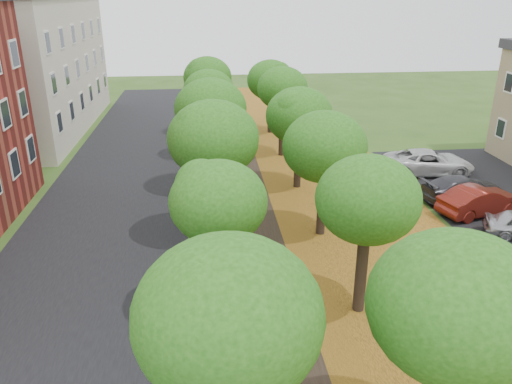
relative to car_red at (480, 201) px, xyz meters
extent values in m
cube|color=black|center=(-18.50, 1.69, -0.72)|extent=(8.00, 70.00, 0.01)
cube|color=black|center=(-11.00, 1.69, -0.72)|extent=(3.20, 70.00, 0.01)
cube|color=#B37121|center=(-6.00, 1.69, -0.72)|extent=(7.50, 70.00, 0.01)
cube|color=black|center=(2.50, 2.69, -0.72)|extent=(9.00, 16.00, 0.01)
ellipsoid|color=#1F5612|center=(-13.20, -13.31, 3.57)|extent=(3.50, 3.50, 2.97)
cylinder|color=black|center=(-13.20, -7.31, 0.85)|extent=(0.40, 0.40, 3.15)
ellipsoid|color=#1F5612|center=(-13.20, -7.31, 3.57)|extent=(3.50, 3.50, 2.97)
cylinder|color=black|center=(-13.20, -1.31, 0.85)|extent=(0.40, 0.40, 3.15)
ellipsoid|color=#1F5612|center=(-13.20, -1.31, 3.57)|extent=(3.50, 3.50, 2.97)
cylinder|color=black|center=(-13.20, 4.69, 0.85)|extent=(0.40, 0.40, 3.15)
ellipsoid|color=#1F5612|center=(-13.20, 4.69, 3.57)|extent=(3.50, 3.50, 2.97)
cylinder|color=black|center=(-13.20, 10.69, 0.85)|extent=(0.40, 0.40, 3.15)
ellipsoid|color=#1F5612|center=(-13.20, 10.69, 3.57)|extent=(3.50, 3.50, 2.97)
cylinder|color=black|center=(-13.20, 16.69, 0.85)|extent=(0.40, 0.40, 3.15)
ellipsoid|color=#1F5612|center=(-13.20, 16.69, 3.57)|extent=(3.50, 3.50, 2.97)
ellipsoid|color=#1F5612|center=(-8.40, -13.31, 3.57)|extent=(3.50, 3.50, 2.97)
cylinder|color=black|center=(-8.40, -7.31, 0.85)|extent=(0.40, 0.40, 3.15)
ellipsoid|color=#1F5612|center=(-8.40, -7.31, 3.57)|extent=(3.50, 3.50, 2.97)
cylinder|color=black|center=(-8.40, -1.31, 0.85)|extent=(0.40, 0.40, 3.15)
ellipsoid|color=#1F5612|center=(-8.40, -1.31, 3.57)|extent=(3.50, 3.50, 2.97)
cylinder|color=black|center=(-8.40, 4.69, 0.85)|extent=(0.40, 0.40, 3.15)
ellipsoid|color=#1F5612|center=(-8.40, 4.69, 3.57)|extent=(3.50, 3.50, 2.97)
cylinder|color=black|center=(-8.40, 10.69, 0.85)|extent=(0.40, 0.40, 3.15)
ellipsoid|color=#1F5612|center=(-8.40, 10.69, 3.57)|extent=(3.50, 3.50, 2.97)
cylinder|color=black|center=(-8.40, 16.69, 0.85)|extent=(0.40, 0.40, 3.15)
ellipsoid|color=#1F5612|center=(-8.40, 16.69, 3.57)|extent=(3.50, 3.50, 2.97)
cube|color=beige|center=(-28.00, 19.69, 4.28)|extent=(10.00, 20.00, 10.00)
imported|color=maroon|center=(0.00, 0.00, 0.00)|extent=(4.64, 2.71, 1.44)
imported|color=#353439|center=(0.00, 1.75, -0.06)|extent=(4.78, 2.47, 1.33)
imported|color=silver|center=(0.00, 6.05, 0.02)|extent=(5.53, 2.97, 1.48)
camera|label=1|loc=(-13.51, -21.64, 9.69)|focal=35.00mm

